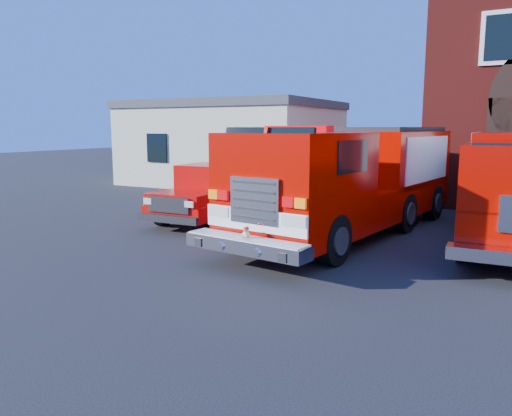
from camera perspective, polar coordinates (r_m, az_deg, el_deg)
The scene contains 4 objects.
ground at distance 11.93m, azimuth 2.74°, elevation -5.36°, with size 100.00×100.00×0.00m, color black.
side_building at distance 27.28m, azimuth -2.54°, elevation 7.53°, with size 10.20×8.20×4.35m.
fire_engine at distance 14.30m, azimuth 11.10°, elevation 3.31°, with size 4.12×10.14×3.03m.
pickup_truck at distance 16.48m, azimuth -4.47°, elevation 1.72°, with size 2.18×5.62×1.82m.
Camera 1 is at (4.96, -10.43, 3.00)m, focal length 35.00 mm.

